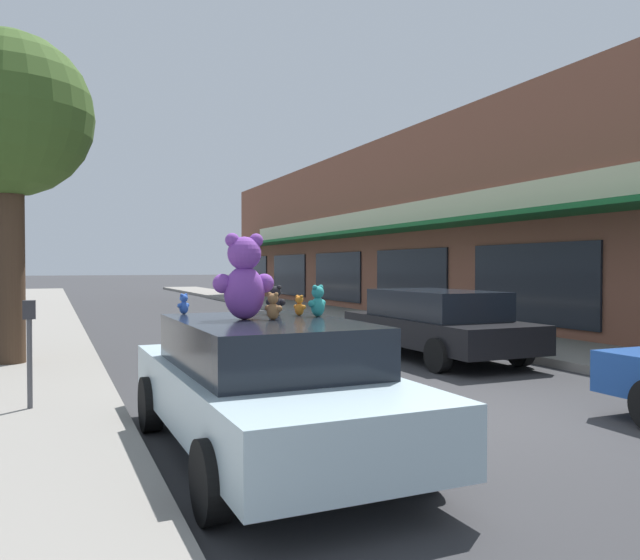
{
  "coord_description": "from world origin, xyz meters",
  "views": [
    {
      "loc": [
        -4.54,
        -6.24,
        1.83
      ],
      "look_at": [
        -1.17,
        1.55,
        1.64
      ],
      "focal_mm": 35.0,
      "sensor_mm": 36.0,
      "label": 1
    }
  ],
  "objects_px": {
    "street_tree": "(9,119)",
    "plush_art_car": "(265,383)",
    "teddy_bear_blue": "(184,304)",
    "teddy_bear_teal": "(318,301)",
    "parked_car_far_center": "(436,322)",
    "teddy_bear_giant": "(244,278)",
    "parking_meter": "(29,340)",
    "teddy_bear_orange": "(299,306)",
    "teddy_bear_black": "(275,300)",
    "teddy_bear_brown": "(273,307)"
  },
  "relations": [
    {
      "from": "plush_art_car",
      "to": "parked_car_far_center",
      "type": "relative_size",
      "value": 0.97
    },
    {
      "from": "teddy_bear_giant",
      "to": "teddy_bear_blue",
      "type": "xyz_separation_m",
      "value": [
        -0.41,
        0.91,
        -0.3
      ]
    },
    {
      "from": "teddy_bear_orange",
      "to": "teddy_bear_teal",
      "type": "relative_size",
      "value": 0.67
    },
    {
      "from": "teddy_bear_giant",
      "to": "teddy_bear_blue",
      "type": "bearing_deg",
      "value": -62.48
    },
    {
      "from": "teddy_bear_blue",
      "to": "teddy_bear_teal",
      "type": "height_order",
      "value": "teddy_bear_teal"
    },
    {
      "from": "plush_art_car",
      "to": "teddy_bear_orange",
      "type": "relative_size",
      "value": 20.09
    },
    {
      "from": "teddy_bear_blue",
      "to": "parked_car_far_center",
      "type": "height_order",
      "value": "teddy_bear_blue"
    },
    {
      "from": "teddy_bear_teal",
      "to": "parking_meter",
      "type": "relative_size",
      "value": 0.26
    },
    {
      "from": "teddy_bear_brown",
      "to": "teddy_bear_teal",
      "type": "distance_m",
      "value": 0.59
    },
    {
      "from": "plush_art_car",
      "to": "parked_car_far_center",
      "type": "bearing_deg",
      "value": 41.82
    },
    {
      "from": "teddy_bear_black",
      "to": "parking_meter",
      "type": "height_order",
      "value": "teddy_bear_black"
    },
    {
      "from": "teddy_bear_brown",
      "to": "street_tree",
      "type": "height_order",
      "value": "street_tree"
    },
    {
      "from": "teddy_bear_blue",
      "to": "parked_car_far_center",
      "type": "relative_size",
      "value": 0.05
    },
    {
      "from": "teddy_bear_orange",
      "to": "parked_car_far_center",
      "type": "height_order",
      "value": "teddy_bear_orange"
    },
    {
      "from": "street_tree",
      "to": "plush_art_car",
      "type": "bearing_deg",
      "value": -67.91
    },
    {
      "from": "teddy_bear_blue",
      "to": "teddy_bear_brown",
      "type": "relative_size",
      "value": 0.83
    },
    {
      "from": "teddy_bear_orange",
      "to": "street_tree",
      "type": "distance_m",
      "value": 7.24
    },
    {
      "from": "teddy_bear_giant",
      "to": "parking_meter",
      "type": "height_order",
      "value": "teddy_bear_giant"
    },
    {
      "from": "parking_meter",
      "to": "teddy_bear_giant",
      "type": "bearing_deg",
      "value": -47.38
    },
    {
      "from": "teddy_bear_orange",
      "to": "teddy_bear_black",
      "type": "bearing_deg",
      "value": 11.6
    },
    {
      "from": "teddy_bear_orange",
      "to": "teddy_bear_teal",
      "type": "distance_m",
      "value": 0.24
    },
    {
      "from": "teddy_bear_brown",
      "to": "parking_meter",
      "type": "height_order",
      "value": "teddy_bear_brown"
    },
    {
      "from": "parked_car_far_center",
      "to": "street_tree",
      "type": "distance_m",
      "value": 8.59
    },
    {
      "from": "teddy_bear_blue",
      "to": "teddy_bear_teal",
      "type": "distance_m",
      "value": 1.5
    },
    {
      "from": "street_tree",
      "to": "parking_meter",
      "type": "distance_m",
      "value": 5.21
    },
    {
      "from": "plush_art_car",
      "to": "teddy_bear_black",
      "type": "distance_m",
      "value": 1.04
    },
    {
      "from": "teddy_bear_blue",
      "to": "parked_car_far_center",
      "type": "distance_m",
      "value": 6.72
    },
    {
      "from": "plush_art_car",
      "to": "teddy_bear_blue",
      "type": "bearing_deg",
      "value": 116.79
    },
    {
      "from": "teddy_bear_blue",
      "to": "teddy_bear_black",
      "type": "height_order",
      "value": "teddy_bear_black"
    },
    {
      "from": "teddy_bear_teal",
      "to": "teddy_bear_giant",
      "type": "bearing_deg",
      "value": -23.9
    },
    {
      "from": "teddy_bear_black",
      "to": "parking_meter",
      "type": "bearing_deg",
      "value": 11.52
    },
    {
      "from": "parked_car_far_center",
      "to": "street_tree",
      "type": "relative_size",
      "value": 0.8
    },
    {
      "from": "teddy_bear_orange",
      "to": "teddy_bear_teal",
      "type": "bearing_deg",
      "value": -172.7
    },
    {
      "from": "teddy_bear_teal",
      "to": "teddy_bear_orange",
      "type": "bearing_deg",
      "value": -82.13
    },
    {
      "from": "parked_car_far_center",
      "to": "parking_meter",
      "type": "height_order",
      "value": "parking_meter"
    },
    {
      "from": "teddy_bear_giant",
      "to": "street_tree",
      "type": "xyz_separation_m",
      "value": [
        -2.38,
        6.08,
        2.65
      ]
    },
    {
      "from": "teddy_bear_brown",
      "to": "teddy_bear_orange",
      "type": "bearing_deg",
      "value": -83.98
    },
    {
      "from": "teddy_bear_teal",
      "to": "street_tree",
      "type": "bearing_deg",
      "value": -87.65
    },
    {
      "from": "teddy_bear_blue",
      "to": "street_tree",
      "type": "distance_m",
      "value": 6.26
    },
    {
      "from": "plush_art_car",
      "to": "teddy_bear_giant",
      "type": "distance_m",
      "value": 1.04
    },
    {
      "from": "teddy_bear_brown",
      "to": "teddy_bear_blue",
      "type": "bearing_deg",
      "value": -5.66
    },
    {
      "from": "teddy_bear_giant",
      "to": "parked_car_far_center",
      "type": "xyz_separation_m",
      "value": [
        5.24,
        4.49,
        -0.98
      ]
    },
    {
      "from": "plush_art_car",
      "to": "teddy_bear_teal",
      "type": "relative_size",
      "value": 13.37
    },
    {
      "from": "teddy_bear_blue",
      "to": "parking_meter",
      "type": "height_order",
      "value": "teddy_bear_blue"
    },
    {
      "from": "teddy_bear_giant",
      "to": "teddy_bear_brown",
      "type": "height_order",
      "value": "teddy_bear_giant"
    },
    {
      "from": "parking_meter",
      "to": "teddy_bear_teal",
      "type": "bearing_deg",
      "value": -37.59
    },
    {
      "from": "teddy_bear_giant",
      "to": "teddy_bear_brown",
      "type": "xyz_separation_m",
      "value": [
        0.24,
        -0.18,
        -0.28
      ]
    },
    {
      "from": "teddy_bear_giant",
      "to": "teddy_bear_brown",
      "type": "relative_size",
      "value": 3.13
    },
    {
      "from": "teddy_bear_blue",
      "to": "parked_car_far_center",
      "type": "bearing_deg",
      "value": 177.36
    },
    {
      "from": "teddy_bear_orange",
      "to": "teddy_bear_black",
      "type": "height_order",
      "value": "teddy_bear_black"
    }
  ]
}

